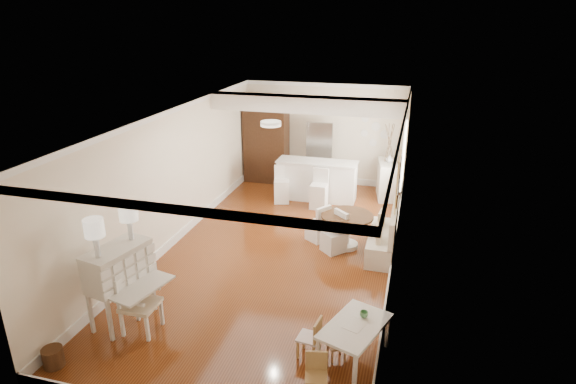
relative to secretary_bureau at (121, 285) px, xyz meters
The scene contains 20 objects.
room 3.89m from the secretary_bureau, 61.59° to the left, with size 9.00×9.04×2.82m.
secretary_bureau is the anchor object (origin of this frame).
gustavian_armchair 0.47m from the secretary_bureau, 19.68° to the right, with size 0.54×0.54×0.94m, color white.
wicker_basket 1.33m from the secretary_bureau, 106.55° to the right, with size 0.28×0.28×0.28m, color #4A2C17.
kids_table 3.62m from the secretary_bureau, ahead, with size 0.66×1.10×0.55m, color white.
kids_chair_a 3.39m from the secretary_bureau, ahead, with size 0.24×0.24×0.49m, color #9F7248.
kids_chair_b 3.00m from the secretary_bureau, ahead, with size 0.30×0.30×0.62m, color tan.
kids_chair_c 3.34m from the secretary_bureau, 13.08° to the right, with size 0.28×0.28×0.58m, color tan.
banquette 5.01m from the secretary_bureau, 42.57° to the left, with size 0.52×1.60×0.98m, color silver.
dining_table 4.56m from the secretary_bureau, 49.17° to the left, with size 1.06×1.06×0.72m, color #4A2C17.
slip_chair_near 4.23m from the secretary_bureau, 49.38° to the left, with size 0.40×0.42×0.84m, color silver.
slip_chair_far 4.32m from the secretary_bureau, 57.33° to the left, with size 0.38×0.40×0.81m, color white.
breakfast_counter 6.26m from the secretary_bureau, 73.27° to the left, with size 2.05×0.65×1.03m, color white.
bar_stool_left 5.63m from the secretary_bureau, 79.94° to the left, with size 0.38×0.38×0.94m, color white.
bar_stool_right 5.76m from the secretary_bureau, 69.90° to the left, with size 0.39×0.39×0.98m, color white.
pantry_cabinet 7.09m from the secretary_bureau, 89.19° to the left, with size 1.20×0.60×2.30m, color #381E11.
fridge 7.32m from the secretary_bureau, 74.14° to the left, with size 0.75×0.65×1.80m, color silver.
sideboard 7.50m from the secretary_bureau, 61.88° to the left, with size 0.45×1.01×0.96m, color silver.
pencil_cup 3.70m from the secretary_bureau, ahead, with size 0.12×0.12×0.09m, color #5EA267.
branch_vase 7.51m from the secretary_bureau, 61.56° to the left, with size 0.19×0.19×0.20m, color silver.
Camera 1 is at (2.47, -8.40, 4.56)m, focal length 30.00 mm.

